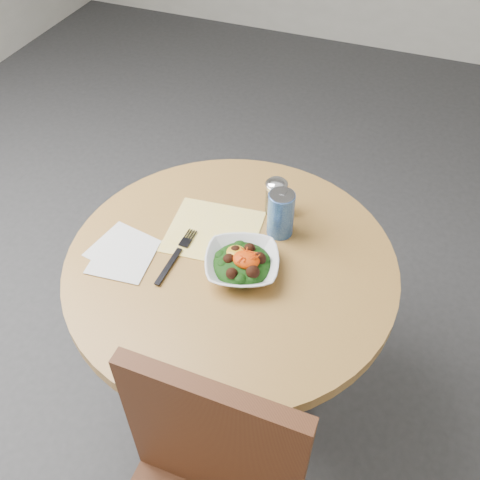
# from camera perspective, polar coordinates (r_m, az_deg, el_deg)

# --- Properties ---
(ground) EXTENTS (6.00, 6.00, 0.00)m
(ground) POSITION_cam_1_polar(r_m,az_deg,el_deg) (2.06, -0.71, -16.34)
(ground) COLOR #313134
(ground) RESTS_ON ground
(table) EXTENTS (0.90, 0.90, 0.75)m
(table) POSITION_cam_1_polar(r_m,az_deg,el_deg) (1.60, -0.89, -6.93)
(table) COLOR black
(table) RESTS_ON ground
(cloth_napkin) EXTENTS (0.28, 0.26, 0.00)m
(cloth_napkin) POSITION_cam_1_polar(r_m,az_deg,el_deg) (1.52, -2.84, 0.93)
(cloth_napkin) COLOR yellow
(cloth_napkin) RESTS_ON table
(paper_napkins) EXTENTS (0.20, 0.21, 0.00)m
(paper_napkins) POSITION_cam_1_polar(r_m,az_deg,el_deg) (1.49, -12.42, -1.36)
(paper_napkins) COLOR silver
(paper_napkins) RESTS_ON table
(salad_bowl) EXTENTS (0.25, 0.25, 0.07)m
(salad_bowl) POSITION_cam_1_polar(r_m,az_deg,el_deg) (1.40, 0.22, -2.49)
(salad_bowl) COLOR silver
(salad_bowl) RESTS_ON table
(fork) EXTENTS (0.03, 0.22, 0.00)m
(fork) POSITION_cam_1_polar(r_m,az_deg,el_deg) (1.46, -6.74, -1.52)
(fork) COLOR black
(fork) RESTS_ON table
(spice_shaker) EXTENTS (0.06, 0.06, 0.12)m
(spice_shaker) POSITION_cam_1_polar(r_m,az_deg,el_deg) (1.55, 3.85, 4.65)
(spice_shaker) COLOR silver
(spice_shaker) RESTS_ON table
(beverage_can) EXTENTS (0.07, 0.07, 0.14)m
(beverage_can) POSITION_cam_1_polar(r_m,az_deg,el_deg) (1.48, 4.37, 2.82)
(beverage_can) COLOR navy
(beverage_can) RESTS_ON table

